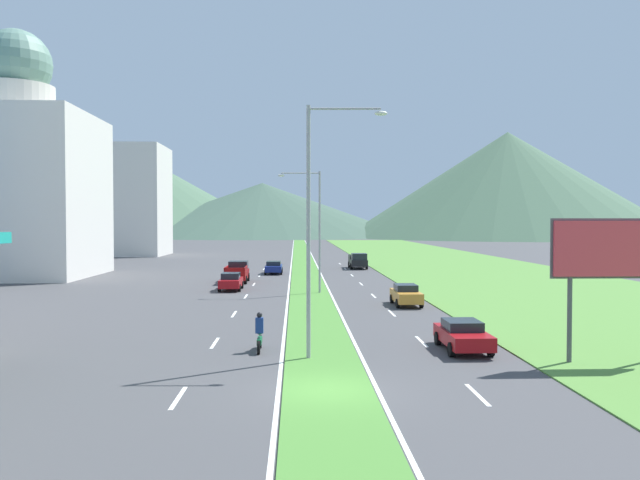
{
  "coord_description": "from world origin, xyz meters",
  "views": [
    {
      "loc": [
        -1.14,
        -22.04,
        5.95
      ],
      "look_at": [
        1.12,
        36.58,
        4.25
      ],
      "focal_mm": 35.63,
      "sensor_mm": 36.0,
      "label": 1
    }
  ],
  "objects": [
    {
      "name": "hill_far_left",
      "position": [
        -79.97,
        257.82,
        20.42
      ],
      "size": [
        147.29,
        147.29,
        40.84
      ],
      "primitive_type": "cone",
      "color": "#47664C",
      "rests_on": "ground_plane"
    },
    {
      "name": "car_5",
      "position": [
        6.7,
        22.55,
        0.77
      ],
      "size": [
        1.86,
        4.31,
        1.49
      ],
      "rotation": [
        0.0,
        0.0,
        -1.57
      ],
      "color": "#C6842D",
      "rests_on": "ground_plane"
    },
    {
      "name": "lane_dash_left_9",
      "position": [
        -5.1,
        67.08,
        0.01
      ],
      "size": [
        0.16,
        2.8,
        0.01
      ],
      "primitive_type": "cube",
      "color": "silver",
      "rests_on": "ground_plane"
    },
    {
      "name": "lane_dash_right_5",
      "position": [
        5.1,
        28.38,
        0.01
      ],
      "size": [
        0.16,
        2.8,
        0.01
      ],
      "primitive_type": "cube",
      "color": "silver",
      "rests_on": "ground_plane"
    },
    {
      "name": "car_3",
      "position": [
        6.58,
        6.83,
        0.72
      ],
      "size": [
        1.97,
        4.33,
        1.38
      ],
      "rotation": [
        0.0,
        0.0,
        -1.57
      ],
      "color": "maroon",
      "rests_on": "ground_plane"
    },
    {
      "name": "car_0",
      "position": [
        -6.75,
        33.07,
        0.77
      ],
      "size": [
        1.91,
        4.36,
        1.52
      ],
      "rotation": [
        0.0,
        0.0,
        1.57
      ],
      "color": "maroon",
      "rests_on": "ground_plane"
    },
    {
      "name": "lane_dash_right_4",
      "position": [
        5.1,
        18.7,
        0.01
      ],
      "size": [
        0.16,
        2.8,
        0.01
      ],
      "primitive_type": "cube",
      "color": "silver",
      "rests_on": "ground_plane"
    },
    {
      "name": "pickup_truck_0",
      "position": [
        6.74,
        57.69,
        0.98
      ],
      "size": [
        2.18,
        5.4,
        2.0
      ],
      "rotation": [
        0.0,
        0.0,
        -1.57
      ],
      "color": "black",
      "rests_on": "ground_plane"
    },
    {
      "name": "lane_dash_left_8",
      "position": [
        -5.1,
        57.4,
        0.01
      ],
      "size": [
        0.16,
        2.8,
        0.01
      ],
      "primitive_type": "cube",
      "color": "silver",
      "rests_on": "ground_plane"
    },
    {
      "name": "grass_verge_right",
      "position": [
        20.6,
        60.0,
        0.03
      ],
      "size": [
        24.0,
        240.0,
        0.06
      ],
      "primitive_type": "cube",
      "color": "#518438",
      "rests_on": "ground_plane"
    },
    {
      "name": "lane_dash_right_8",
      "position": [
        5.1,
        57.4,
        0.01
      ],
      "size": [
        0.16,
        2.8,
        0.01
      ],
      "primitive_type": "cube",
      "color": "silver",
      "rests_on": "ground_plane"
    },
    {
      "name": "midrise_colored",
      "position": [
        -30.85,
        91.24,
        9.62
      ],
      "size": [
        13.33,
        13.33,
        19.24
      ],
      "primitive_type": "cube",
      "color": "silver",
      "rests_on": "ground_plane"
    },
    {
      "name": "ground_plane",
      "position": [
        0.0,
        0.0,
        0.0
      ],
      "size": [
        600.0,
        600.0,
        0.0
      ],
      "primitive_type": "plane",
      "color": "#424244"
    },
    {
      "name": "lane_dash_right_9",
      "position": [
        5.1,
        67.08,
        0.01
      ],
      "size": [
        0.16,
        2.8,
        0.01
      ],
      "primitive_type": "cube",
      "color": "silver",
      "rests_on": "ground_plane"
    },
    {
      "name": "lane_dash_left_5",
      "position": [
        -5.1,
        28.38,
        0.01
      ],
      "size": [
        0.16,
        2.8,
        0.01
      ],
      "primitive_type": "cube",
      "color": "silver",
      "rests_on": "ground_plane"
    },
    {
      "name": "lane_dash_left_6",
      "position": [
        -5.1,
        38.05,
        0.01
      ],
      "size": [
        0.16,
        2.8,
        0.01
      ],
      "primitive_type": "cube",
      "color": "silver",
      "rests_on": "ground_plane"
    },
    {
      "name": "hill_far_center",
      "position": [
        -14.97,
        242.12,
        10.98
      ],
      "size": [
        123.8,
        123.8,
        21.95
      ],
      "primitive_type": "cone",
      "color": "#3D5647",
      "rests_on": "ground_plane"
    },
    {
      "name": "lane_dash_left_4",
      "position": [
        -5.1,
        18.7,
        0.01
      ],
      "size": [
        0.16,
        2.8,
        0.01
      ],
      "primitive_type": "cube",
      "color": "silver",
      "rests_on": "ground_plane"
    },
    {
      "name": "street_lamp_near",
      "position": [
        -0.24,
        5.22,
        6.25
      ],
      "size": [
        3.47,
        0.37,
        10.94
      ],
      "color": "#99999E",
      "rests_on": "ground_plane"
    },
    {
      "name": "lane_dash_left_2",
      "position": [
        -5.1,
        -0.65,
        0.01
      ],
      "size": [
        0.16,
        2.8,
        0.01
      ],
      "primitive_type": "cube",
      "color": "silver",
      "rests_on": "ground_plane"
    },
    {
      "name": "motorcycle_rider",
      "position": [
        -2.8,
        7.01,
        0.75
      ],
      "size": [
        0.36,
        2.0,
        1.8
      ],
      "rotation": [
        0.0,
        0.0,
        1.57
      ],
      "color": "black",
      "rests_on": "ground_plane"
    },
    {
      "name": "pickup_truck_1",
      "position": [
        -6.87,
        40.32,
        0.98
      ],
      "size": [
        2.18,
        5.4,
        2.0
      ],
      "rotation": [
        0.0,
        0.0,
        1.57
      ],
      "color": "maroon",
      "rests_on": "ground_plane"
    },
    {
      "name": "hill_far_right",
      "position": [
        80.53,
        220.05,
        20.22
      ],
      "size": [
        126.7,
        126.7,
        40.44
      ],
      "primitive_type": "cone",
      "color": "#47664C",
      "rests_on": "ground_plane"
    },
    {
      "name": "edge_line_median_right",
      "position": [
        1.75,
        60.0,
        0.01
      ],
      "size": [
        0.16,
        240.0,
        0.01
      ],
      "primitive_type": "cube",
      "color": "silver",
      "rests_on": "ground_plane"
    },
    {
      "name": "lane_dash_right_6",
      "position": [
        5.1,
        38.05,
        0.01
      ],
      "size": [
        0.16,
        2.8,
        0.01
      ],
      "primitive_type": "cube",
      "color": "silver",
      "rests_on": "ground_plane"
    },
    {
      "name": "grass_median",
      "position": [
        0.0,
        60.0,
        0.03
      ],
      "size": [
        3.2,
        240.0,
        0.06
      ],
      "primitive_type": "cube",
      "color": "#477F33",
      "rests_on": "ground_plane"
    },
    {
      "name": "street_lamp_mid",
      "position": [
        0.47,
        30.35,
        5.83
      ],
      "size": [
        3.55,
        0.28,
        10.1
      ],
      "color": "#99999E",
      "rests_on": "ground_plane"
    },
    {
      "name": "lane_dash_left_7",
      "position": [
        -5.1,
        47.73,
        0.01
      ],
      "size": [
        0.16,
        2.8,
        0.01
      ],
      "primitive_type": "cube",
      "color": "silver",
      "rests_on": "ground_plane"
    },
    {
      "name": "lane_dash_left_3",
      "position": [
        -5.1,
        9.03,
        0.01
      ],
      "size": [
        0.16,
        2.8,
        0.01
      ],
      "primitive_type": "cube",
      "color": "silver",
      "rests_on": "ground_plane"
    },
    {
      "name": "lane_dash_right_2",
      "position": [
        5.1,
        -0.65,
        0.01
      ],
      "size": [
        0.16,
        2.8,
        0.01
      ],
      "primitive_type": "cube",
      "color": "silver",
      "rests_on": "ground_plane"
    },
    {
      "name": "car_2",
      "position": [
        -3.64,
        50.15,
        0.75
      ],
      "size": [
        1.99,
        4.54,
        1.45
      ],
      "rotation": [
        0.0,
        0.0,
        1.57
      ],
      "color": "navy",
      "rests_on": "ground_plane"
    },
    {
      "name": "domed_building",
      "position": [
        -31.18,
        47.78,
        10.33
      ],
      "size": [
        15.93,
        15.93,
        26.57
      ],
      "color": "silver",
      "rests_on": "ground_plane"
    },
    {
      "name": "edge_line_median_left",
      "position": [
        -1.75,
        60.0,
        0.01
      ],
      "size": [
        0.16,
        240.0,
        0.01
      ],
      "primitive_type": "cube",
      "color": "silver",
      "rests_on": "ground_plane"
    },
    {
      "name": "lane_dash_right_3",
      "position": [
        5.1,
        9.03,
        0.01
      ],
      "size": [
        0.16,
        2.8,
        0.01
      ],
      "primitive_type": "cube",
      "color": "silver",
      "rests_on": "ground_plane"
    },
    {
      "name": "billboard_roadside",
      "position": [
        12.05,
        3.94,
        4.55
      ],
      "size": [
        5.11,
        0.28,
        6.09
      ],
      "color": "#4C4C51",
      "rests_on": "ground_plane"
    },
    {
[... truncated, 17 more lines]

